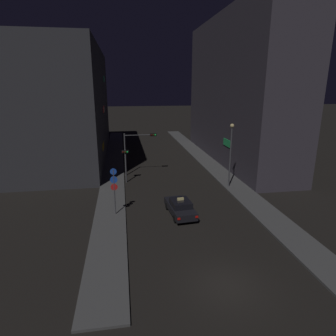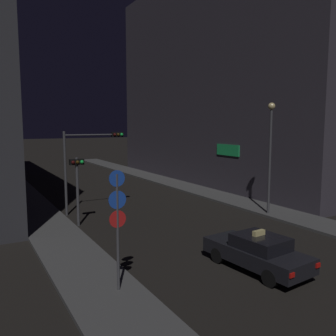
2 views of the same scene
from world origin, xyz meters
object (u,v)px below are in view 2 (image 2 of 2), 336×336
(taxi, at_px, (257,252))
(sign_pole_left, at_px, (118,219))
(traffic_light_overhead, at_px, (88,154))
(street_lamp_near_block, at_px, (270,144))
(traffic_light_left_kerb, at_px, (77,177))

(taxi, relative_size, sign_pole_left, 1.12)
(traffic_light_overhead, height_order, street_lamp_near_block, street_lamp_near_block)
(taxi, bearing_deg, street_lamp_near_block, 42.13)
(sign_pole_left, height_order, street_lamp_near_block, street_lamp_near_block)
(sign_pole_left, distance_m, street_lamp_near_block, 13.49)
(traffic_light_left_kerb, height_order, street_lamp_near_block, street_lamp_near_block)
(traffic_light_left_kerb, xyz_separation_m, street_lamp_near_block, (11.15, -3.63, 1.76))
(taxi, bearing_deg, sign_pole_left, 172.05)
(sign_pole_left, bearing_deg, traffic_light_overhead, 77.35)
(traffic_light_overhead, xyz_separation_m, traffic_light_left_kerb, (-1.49, -2.71, -1.06))
(sign_pole_left, xyz_separation_m, street_lamp_near_block, (12.27, 5.27, 1.92))
(sign_pole_left, bearing_deg, traffic_light_left_kerb, 82.86)
(taxi, xyz_separation_m, traffic_light_left_kerb, (-4.47, 9.68, 2.06))
(street_lamp_near_block, bearing_deg, traffic_light_left_kerb, 161.98)
(traffic_light_overhead, bearing_deg, street_lamp_near_block, -33.27)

